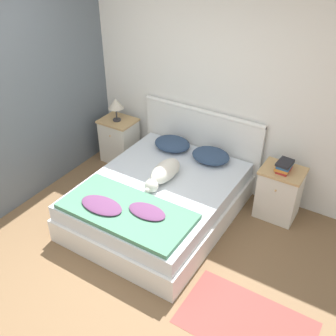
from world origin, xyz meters
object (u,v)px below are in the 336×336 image
Objects in this scene: bed at (159,200)px; pillow_right at (211,156)px; pillow_left at (172,144)px; dog at (164,173)px; table_lamp at (116,104)px; book_stack at (284,166)px; nightstand_left at (119,140)px; nightstand_right at (279,193)px.

bed is 0.84m from pillow_right.
dog is at bearing -66.34° from pillow_left.
dog is 1.37m from table_lamp.
pillow_left is at bearing 110.35° from bed.
book_stack reaches higher than dog.
dog reaches higher than bed.
nightstand_left is at bearing 178.92° from pillow_left.
nightstand_right reaches higher than pillow_right.
table_lamp is (-0.88, -0.00, 0.34)m from pillow_left.
nightstand_left is 0.56m from table_lamp.
book_stack reaches higher than bed.
nightstand_left is 0.91m from pillow_left.
book_stack is (2.31, -0.01, 0.37)m from nightstand_left.
nightstand_left is 1.45m from pillow_right.
pillow_left is (-0.27, 0.74, 0.31)m from bed.
nightstand_right is 0.90× the size of dog.
pillow_right is at bearing 0.00° from pillow_left.
book_stack reaches higher than pillow_right.
pillow_right is 0.90m from book_stack.
nightstand_right is at bearing 1.08° from pillow_right.
bed is at bearing -147.08° from book_stack.
nightstand_left reaches higher than bed.
bed is 3.09× the size of nightstand_right.
bed is at bearing -32.51° from table_lamp.
book_stack is at bearing -78.45° from nightstand_right.
table_lamp reaches higher than book_stack.
pillow_left is 0.67× the size of dog.
table_lamp is (-1.16, 0.74, 0.64)m from bed.
nightstand_right reaches higher than pillow_left.
pillow_right is (-0.88, -0.02, 0.22)m from nightstand_right.
nightstand_left is at bearing 180.00° from nightstand_right.
pillow_right is 0.67× the size of dog.
nightstand_left is at bearing 179.33° from pillow_right.
nightstand_right reaches higher than bed.
nightstand_left is at bearing 179.87° from book_stack.
table_lamp is at bearing 150.99° from dog.
book_stack is at bearing 32.92° from bed.
pillow_left is 1.00× the size of pillow_right.
pillow_right is at bearing -178.92° from nightstand_right.
nightstand_left is 1.36m from dog.
dog is 1.33m from book_stack.
pillow_right is at bearing 69.65° from bed.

